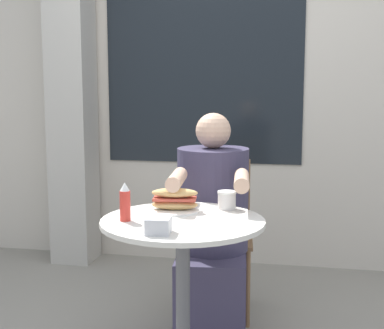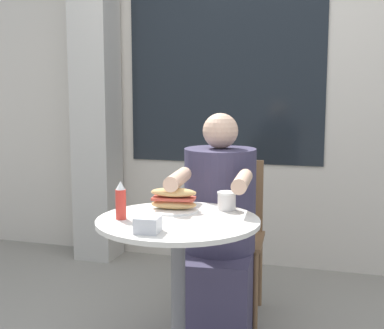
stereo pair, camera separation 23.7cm
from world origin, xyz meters
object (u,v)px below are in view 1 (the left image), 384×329
object	(u,v)px
drink_cup	(227,200)
condiment_bottle	(125,202)
diner_chair	(219,221)
sandwich_on_plate	(175,201)
seated_diner	(212,242)
cafe_table	(183,267)

from	to	relation	value
drink_cup	condiment_bottle	bearing A→B (deg)	-142.47
drink_cup	diner_chair	bearing A→B (deg)	100.74
sandwich_on_plate	condiment_bottle	distance (m)	0.26
seated_diner	sandwich_on_plate	bearing A→B (deg)	69.51
cafe_table	diner_chair	xyz separation A→B (m)	(0.03, 0.88, -0.02)
diner_chair	drink_cup	bearing A→B (deg)	95.15
sandwich_on_plate	condiment_bottle	world-z (taller)	condiment_bottle
diner_chair	condiment_bottle	distance (m)	1.03
seated_diner	sandwich_on_plate	world-z (taller)	seated_diner
seated_diner	sandwich_on_plate	distance (m)	0.51
seated_diner	cafe_table	bearing A→B (deg)	79.98
cafe_table	diner_chair	size ratio (longest dim) A/B	0.86
sandwich_on_plate	drink_cup	xyz separation A→B (m)	(0.22, 0.09, -0.00)
seated_diner	sandwich_on_plate	size ratio (longest dim) A/B	5.36
seated_diner	condiment_bottle	size ratio (longest dim) A/B	7.28
drink_cup	condiment_bottle	xyz separation A→B (m)	(-0.38, -0.29, 0.04)
diner_chair	cafe_table	bearing A→B (deg)	82.55
cafe_table	condiment_bottle	xyz separation A→B (m)	(-0.22, -0.07, 0.28)
cafe_table	seated_diner	distance (m)	0.54
drink_cup	sandwich_on_plate	bearing A→B (deg)	-158.57
diner_chair	condiment_bottle	size ratio (longest dim) A/B	5.46
cafe_table	drink_cup	size ratio (longest dim) A/B	8.91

